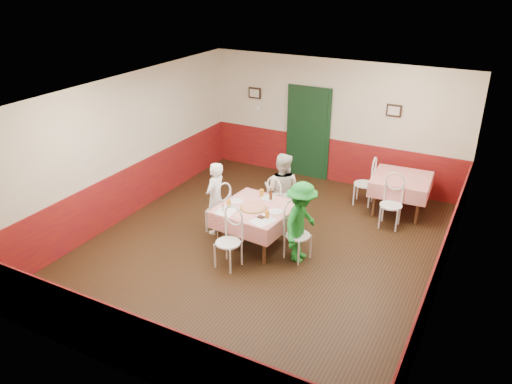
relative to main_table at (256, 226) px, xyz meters
The scene contains 39 objects.
floor 0.41m from the main_table, 12.22° to the right, with size 7.00×7.00×0.00m, color black.
ceiling 2.43m from the main_table, 12.22° to the right, with size 7.00×7.00×0.00m, color white.
back_wall 3.62m from the main_table, 87.23° to the left, with size 6.00×0.10×2.80m, color beige.
front_wall 3.69m from the main_table, 87.29° to the right, with size 6.00×0.10×2.80m, color beige.
left_wall 3.01m from the main_table, behind, with size 0.10×7.00×2.80m, color beige.
right_wall 3.33m from the main_table, ahead, with size 0.10×7.00×2.80m, color beige.
wainscot_back 3.46m from the main_table, 87.22° to the left, with size 6.00×0.03×1.00m, color maroon.
wainscot_front 3.53m from the main_table, 87.28° to the right, with size 6.00×0.03×1.00m, color maroon.
wainscot_left 2.82m from the main_table, behind, with size 0.03×7.00×1.00m, color maroon.
wainscot_right 3.16m from the main_table, ahead, with size 0.03×7.00×1.00m, color maroon.
door 3.51m from the main_table, 97.22° to the left, with size 0.96×0.06×2.10m, color black.
picture_left 4.15m from the main_table, 118.23° to the left, with size 0.32×0.03×0.26m, color black.
picture_right 4.00m from the main_table, 66.74° to the left, with size 0.32×0.03×0.26m, color black.
thermostat 3.99m from the main_table, 116.91° to the left, with size 0.10×0.03×0.10m, color white.
main_table is the anchor object (origin of this frame).
second_table 3.22m from the main_table, 52.46° to the left, with size 1.12×1.12×0.77m, color red.
chair_left 0.85m from the main_table, behind, with size 0.42×0.42×0.90m, color white, non-canonical shape.
chair_right 0.85m from the main_table, ahead, with size 0.42×0.42×0.90m, color white, non-canonical shape.
chair_far 0.85m from the main_table, 84.74° to the left, with size 0.42×0.42×0.90m, color white, non-canonical shape.
chair_near 0.85m from the main_table, 95.26° to the right, with size 0.42×0.42×0.90m, color white, non-canonical shape.
chair_second_a 2.83m from the main_table, 64.59° to the left, with size 0.42×0.42×0.90m, color white, non-canonical shape.
chair_second_b 2.67m from the main_table, 42.61° to the left, with size 0.42×0.42×0.90m, color white, non-canonical shape.
pizza 0.41m from the main_table, 105.59° to the right, with size 0.45×0.45×0.03m, color #B74723.
plate_left 0.57m from the main_table, behind, with size 0.25×0.25×0.01m, color white.
plate_right 0.55m from the main_table, ahead, with size 0.25×0.25×0.01m, color white.
plate_far 0.57m from the main_table, 86.12° to the left, with size 0.25×0.25×0.01m, color white.
glass_a 0.66m from the main_table, 152.15° to the right, with size 0.07×0.07×0.14m, color #BF7219.
glass_b 0.64m from the main_table, 37.78° to the right, with size 0.07×0.07×0.13m, color #BF7219.
glass_c 0.64m from the main_table, 104.32° to the left, with size 0.08×0.08×0.14m, color #BF7219.
beer_bottle 0.62m from the main_table, 73.67° to the left, with size 0.06×0.06×0.21m, color #381C0A.
shaker_a 0.72m from the main_table, 139.29° to the right, with size 0.04×0.04×0.09m, color silver.
shaker_b 0.74m from the main_table, 134.26° to the right, with size 0.04×0.04×0.09m, color silver.
shaker_c 0.72m from the main_table, 149.45° to the right, with size 0.04×0.04×0.09m, color #B23319.
menu_left 0.65m from the main_table, 136.22° to the right, with size 0.30×0.40×0.00m, color white.
menu_right 0.66m from the main_table, 49.65° to the right, with size 0.30×0.40×0.00m, color white.
wallet 0.57m from the main_table, 50.89° to the right, with size 0.11×0.09×0.02m, color black.
diner_left 0.96m from the main_table, behind, with size 0.51×0.33×1.40m, color gray.
diner_far 0.97m from the main_table, 84.74° to the left, with size 0.72×0.56×1.48m, color gray.
diner_right 0.96m from the main_table, ahead, with size 0.93×0.53×1.44m, color gray.
Camera 1 is at (3.49, -6.91, 4.67)m, focal length 35.00 mm.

